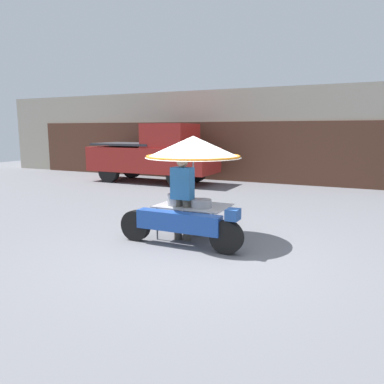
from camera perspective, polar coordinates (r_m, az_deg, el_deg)
The scene contains 5 objects.
ground_plane at distance 6.14m, azimuth 0.81°, elevation -9.25°, with size 36.00×36.00×0.00m, color slate.
shopfront_building at distance 14.94m, azimuth 16.25°, elevation 8.21°, with size 28.00×2.06×3.50m.
vendor_motorcycle_cart at distance 6.63m, azimuth -0.06°, elevation 4.63°, with size 2.28×1.72×1.86m.
vendor_person at distance 6.64m, azimuth -1.47°, elevation -0.29°, with size 0.38×0.22×1.52m.
pickup_truck at distance 14.15m, azimuth -5.60°, elevation 5.68°, with size 4.88×1.77×2.19m.
Camera 1 is at (2.42, -5.29, 1.97)m, focal length 35.00 mm.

